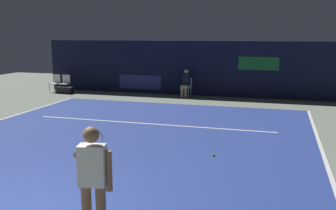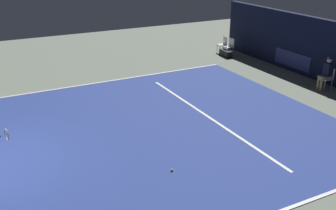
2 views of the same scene
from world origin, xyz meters
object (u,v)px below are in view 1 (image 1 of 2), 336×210
Objects in this scene: line_judge_on_chair at (186,83)px; equipment_bag at (65,90)px; courtside_chair_near at (65,82)px; courtside_chair_far at (55,82)px; tennis_ball at (213,155)px; tennis_player at (93,179)px.

line_judge_on_chair is 6.10m from equipment_bag.
line_judge_on_chair is at bearing 2.48° from courtside_chair_near.
equipment_bag is at bearing -22.34° from courtside_chair_far.
line_judge_on_chair is 8.87m from tennis_ball.
courtside_chair_near is (-8.04, 12.56, -0.49)m from tennis_player.
equipment_bag reaches higher than tennis_ball.
courtside_chair_far is 1.05× the size of equipment_bag.
line_judge_on_chair is at bearing 108.06° from tennis_ball.
tennis_ball is 11.76m from equipment_bag.
courtside_chair_near is at bearing 5.35° from courtside_chair_far.
courtside_chair_near is 0.50m from equipment_bag.
tennis_ball is (8.95, -8.14, -0.46)m from courtside_chair_near.
courtside_chair_far is at bearing 162.66° from equipment_bag.
tennis_ball is at bearing -36.62° from equipment_bag.
line_judge_on_chair reaches higher than tennis_ball.
line_judge_on_chair is 6.21m from courtside_chair_near.
equipment_bag is at bearing -64.79° from courtside_chair_near.
tennis_player reaches higher than equipment_bag.
tennis_ball is at bearing 78.37° from tennis_player.
equipment_bag is (0.69, -0.28, -0.34)m from courtside_chair_far.
line_judge_on_chair reaches higher than equipment_bag.
tennis_ball is (9.48, -8.09, -0.46)m from courtside_chair_far.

